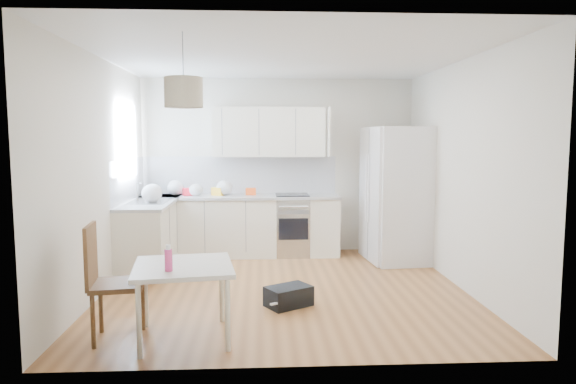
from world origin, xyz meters
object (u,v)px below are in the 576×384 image
object	(u,v)px
refrigerator	(398,195)
dining_chair	(118,282)
dining_table	(183,273)
gym_bag	(289,296)

from	to	relation	value
refrigerator	dining_chair	distance (m)	4.30
dining_chair	dining_table	bearing A→B (deg)	-9.12
dining_table	gym_bag	world-z (taller)	dining_table
refrigerator	dining_table	world-z (taller)	refrigerator
dining_chair	gym_bag	distance (m)	1.80
refrigerator	gym_bag	xyz separation A→B (m)	(-1.69, -1.97, -0.86)
refrigerator	gym_bag	bearing A→B (deg)	-135.88
dining_table	gym_bag	xyz separation A→B (m)	(0.98, 0.84, -0.49)
dining_chair	gym_bag	bearing A→B (deg)	20.54
gym_bag	dining_table	bearing A→B (deg)	-170.55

